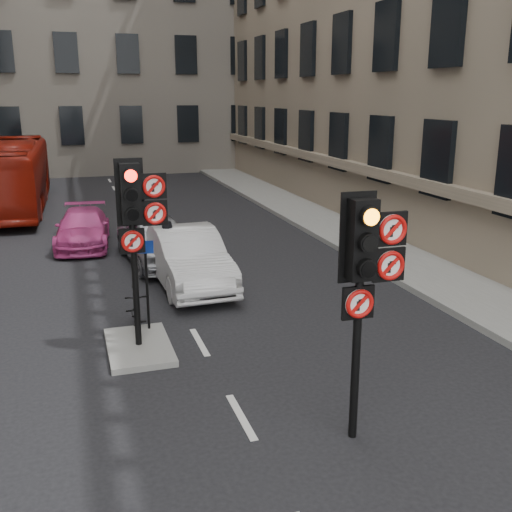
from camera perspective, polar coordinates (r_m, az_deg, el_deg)
ground at (r=7.99m, az=2.86°, el=-21.97°), size 120.00×120.00×0.00m
pavement_right at (r=20.83m, az=10.03°, el=1.86°), size 3.00×50.00×0.16m
centre_island at (r=11.99m, az=-11.08°, el=-8.49°), size 1.20×2.00×0.12m
building_far at (r=44.30m, az=-15.55°, el=21.46°), size 30.00×14.00×20.00m
signal_near at (r=8.20m, az=10.46°, el=-0.91°), size 0.91×0.40×3.58m
signal_far at (r=11.20m, az=-11.32°, el=4.02°), size 0.91×0.40×3.58m
car_silver at (r=17.73m, az=-9.56°, el=1.70°), size 2.15×4.46×1.47m
car_white at (r=15.49m, az=-6.50°, el=-0.15°), size 1.73×4.54×1.48m
car_pink at (r=20.26m, az=-16.17°, el=2.56°), size 1.99×4.14×1.16m
bus_red at (r=27.45m, az=-22.22°, el=7.12°), size 2.69×10.57×2.93m
motorcycle at (r=12.77m, az=-11.37°, el=-5.06°), size 0.52×1.55×0.92m
motorcyclist at (r=15.75m, az=-8.45°, el=0.44°), size 0.67×0.50×1.69m
info_sign at (r=12.27m, az=-10.40°, el=-1.55°), size 0.32×0.13×1.88m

